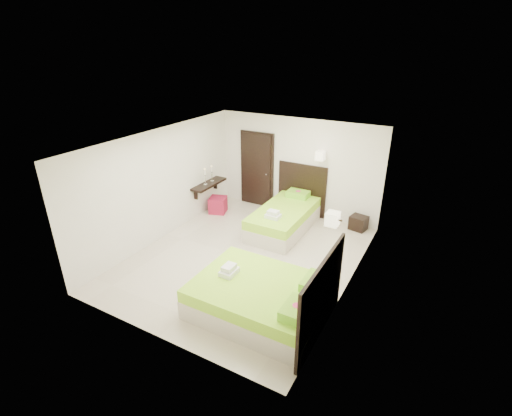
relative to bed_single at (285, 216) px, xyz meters
The scene contains 7 objects.
floor 1.74m from the bed_single, 95.75° to the right, with size 5.50×5.50×0.00m, color beige.
bed_single is the anchor object (origin of this frame).
bed_double 3.29m from the bed_single, 71.55° to the right, with size 2.25×1.91×1.85m.
nightstand 1.85m from the bed_single, 27.23° to the left, with size 0.40×0.35×0.35m, color black.
ottoman 2.04m from the bed_single, behind, with size 0.44×0.44×0.44m, color maroon.
door 1.84m from the bed_single, 144.00° to the left, with size 1.02×0.15×2.14m.
console_shelf 2.31m from the bed_single, behind, with size 0.35×1.20×0.78m.
Camera 1 is at (3.59, -6.00, 4.35)m, focal length 26.00 mm.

